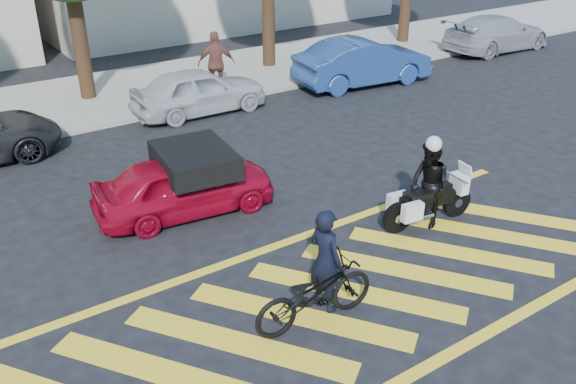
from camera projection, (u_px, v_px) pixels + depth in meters
ground at (330, 302)px, 9.72m from camera, size 90.00×90.00×0.00m
sidewalk at (89, 99)px, 18.52m from camera, size 60.00×5.00×0.15m
crosswalk at (328, 303)px, 9.69m from camera, size 12.33×4.00×0.01m
officer_bike at (325, 260)px, 9.25m from camera, size 0.49×0.68×1.72m
bicycle at (315, 293)px, 9.05m from camera, size 2.06×0.83×1.06m
police_motorcycle at (427, 201)px, 11.73m from camera, size 2.03×0.72×0.90m
officer_moto at (429, 185)px, 11.56m from camera, size 0.75×0.90×1.70m
red_convertible at (184, 185)px, 12.10m from camera, size 3.72×1.84×1.22m
parked_mid_right at (199, 91)px, 17.37m from camera, size 3.90×1.63×1.32m
parked_right at (363, 62)px, 19.77m from camera, size 4.72×2.11×1.51m
parked_far_right at (497, 33)px, 23.82m from camera, size 4.77×2.01×1.37m
pedestrian_right at (216, 64)px, 18.26m from camera, size 1.22×0.87×1.92m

